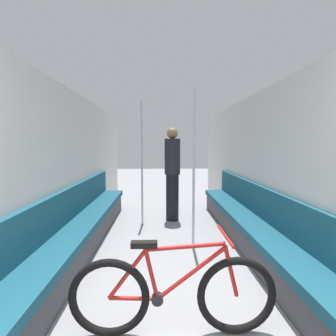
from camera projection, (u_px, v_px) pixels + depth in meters
wall_left at (60, 169)px, 3.54m from camera, size 0.10×8.98×2.28m
wall_right at (272, 169)px, 3.64m from camera, size 0.10×8.98×2.28m
bench_seat_row_left at (82, 228)px, 3.73m from camera, size 0.45×4.58×0.88m
bench_seat_row_right at (250, 227)px, 3.80m from camera, size 0.45×4.58×0.88m
bicycle at (173, 294)px, 2.02m from camera, size 1.60×0.46×0.80m
grab_pole_near at (142, 165)px, 4.76m from camera, size 0.08×0.08×2.26m
grab_pole_far at (194, 171)px, 3.68m from camera, size 0.08×0.08×2.26m
passenger_standing at (172, 173)px, 5.05m from camera, size 0.30×0.30×1.79m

